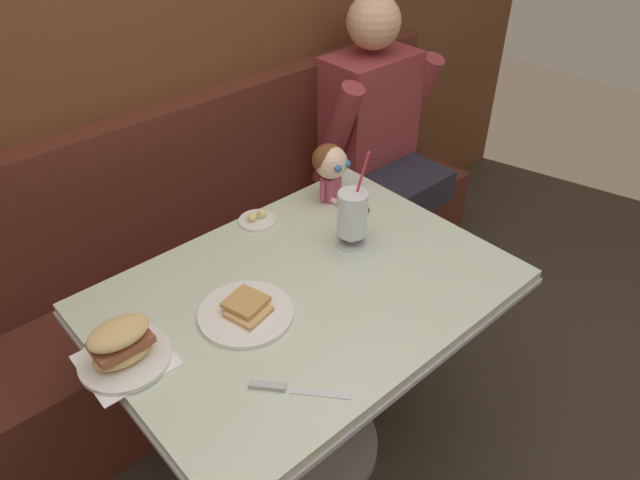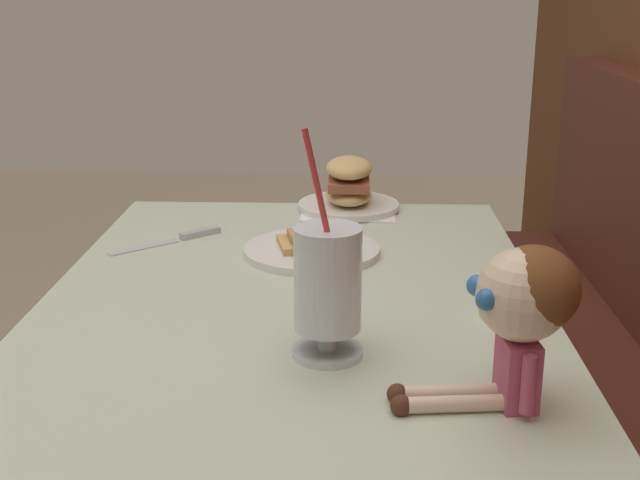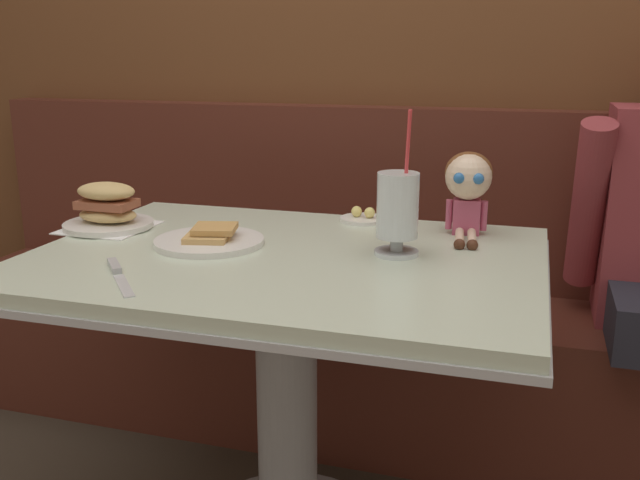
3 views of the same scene
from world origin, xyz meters
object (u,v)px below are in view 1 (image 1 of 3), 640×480
object	(u,v)px
toast_plate	(246,312)
diner_patron	(375,125)
milkshake_glass	(352,216)
butter_saucer	(257,219)
seated_doll	(331,165)
sandwich_plate	(122,347)
butter_knife	(282,388)

from	to	relation	value
toast_plate	diner_patron	size ratio (longest dim) A/B	0.31
milkshake_glass	butter_saucer	distance (m)	0.33
milkshake_glass	butter_saucer	bearing A→B (deg)	116.71
butter_saucer	seated_doll	bearing A→B (deg)	-11.83
milkshake_glass	seated_doll	bearing A→B (deg)	61.20
sandwich_plate	butter_knife	bearing A→B (deg)	-54.76
milkshake_glass	sandwich_plate	bearing A→B (deg)	177.97
butter_knife	seated_doll	distance (m)	0.83
diner_patron	butter_knife	bearing A→B (deg)	-144.96
toast_plate	milkshake_glass	xyz separation A→B (m)	(0.42, 0.04, 0.09)
toast_plate	sandwich_plate	size ratio (longest dim) A/B	1.14
milkshake_glass	sandwich_plate	size ratio (longest dim) A/B	1.43
sandwich_plate	seated_doll	world-z (taller)	seated_doll
toast_plate	butter_saucer	bearing A→B (deg)	49.16
diner_patron	toast_plate	bearing A→B (deg)	-152.41
diner_patron	butter_saucer	bearing A→B (deg)	-163.43
seated_doll	diner_patron	distance (m)	0.61
seated_doll	butter_knife	bearing A→B (deg)	-140.61
milkshake_glass	diner_patron	size ratio (longest dim) A/B	0.39
butter_knife	milkshake_glass	bearing A→B (deg)	29.89
toast_plate	seated_doll	world-z (taller)	seated_doll
butter_saucer	toast_plate	bearing A→B (deg)	-130.84
butter_saucer	seated_doll	distance (m)	0.30
sandwich_plate	butter_knife	size ratio (longest dim) A/B	1.15
toast_plate	milkshake_glass	world-z (taller)	milkshake_glass
butter_saucer	diner_patron	bearing A→B (deg)	16.57
milkshake_glass	seated_doll	distance (m)	0.26
butter_knife	seated_doll	xyz separation A→B (m)	(0.63, 0.52, 0.12)
seated_doll	diner_patron	size ratio (longest dim) A/B	0.28
seated_doll	toast_plate	bearing A→B (deg)	-153.90
butter_knife	diner_patron	distance (m)	1.41
sandwich_plate	seated_doll	size ratio (longest dim) A/B	0.99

